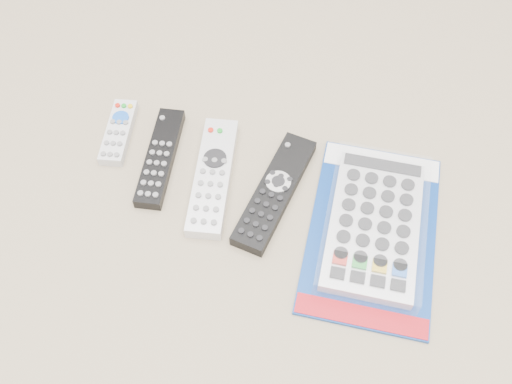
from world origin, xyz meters
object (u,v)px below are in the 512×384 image
(remote_large_black, at_px, (275,192))
(remote_slim_black, at_px, (160,158))
(remote_silver_dvd, at_px, (213,176))
(jumbo_remote_packaged, at_px, (374,224))
(remote_small_grey, at_px, (119,132))

(remote_large_black, bearing_deg, remote_slim_black, -175.39)
(remote_silver_dvd, xyz_separation_m, jumbo_remote_packaged, (0.26, -0.02, 0.01))
(remote_small_grey, distance_m, remote_slim_black, 0.09)
(remote_slim_black, height_order, remote_silver_dvd, remote_silver_dvd)
(remote_small_grey, bearing_deg, remote_large_black, -19.94)
(remote_slim_black, relative_size, remote_large_black, 0.87)
(remote_small_grey, bearing_deg, remote_silver_dvd, -24.58)
(remote_slim_black, xyz_separation_m, remote_large_black, (0.19, -0.01, 0.00))
(remote_silver_dvd, bearing_deg, jumbo_remote_packaged, -14.54)
(remote_silver_dvd, relative_size, jumbo_remote_packaged, 0.70)
(remote_small_grey, relative_size, jumbo_remote_packaged, 0.43)
(remote_large_black, relative_size, jumbo_remote_packaged, 0.71)
(remote_slim_black, xyz_separation_m, jumbo_remote_packaged, (0.35, -0.03, 0.01))
(remote_large_black, bearing_deg, remote_small_grey, 179.60)
(jumbo_remote_packaged, bearing_deg, remote_small_grey, 168.54)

